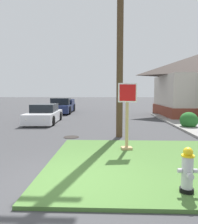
{
  "coord_description": "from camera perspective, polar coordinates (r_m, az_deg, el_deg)",
  "views": [
    {
      "loc": [
        0.81,
        -4.68,
        2.07
      ],
      "look_at": [
        0.54,
        2.86,
        1.36
      ],
      "focal_mm": 34.52,
      "sensor_mm": 36.0,
      "label": 1
    }
  ],
  "objects": [
    {
      "name": "pickup_truck_navy",
      "position": [
        21.6,
        -9.74,
        1.42
      ],
      "size": [
        2.21,
        5.49,
        1.48
      ],
      "color": "#19234C",
      "rests_on": "ground"
    },
    {
      "name": "fire_hydrant",
      "position": [
        4.74,
        22.37,
        -14.27
      ],
      "size": [
        0.38,
        0.34,
        0.91
      ],
      "color": "black",
      "rests_on": "grass_corner_patch"
    },
    {
      "name": "stop_sign",
      "position": [
        7.43,
        7.44,
        -1.73
      ],
      "size": [
        0.65,
        0.32,
        2.28
      ],
      "color": "tan",
      "rests_on": "grass_corner_patch"
    },
    {
      "name": "utility_pole",
      "position": [
        10.34,
        5.64,
        23.16
      ],
      "size": [
        1.46,
        0.29,
        10.12
      ],
      "color": "#4C3823",
      "rests_on": "ground"
    },
    {
      "name": "shrub_by_curb",
      "position": [
        13.19,
        22.7,
        -2.04
      ],
      "size": [
        0.99,
        0.99,
        0.93
      ],
      "primitive_type": "ellipsoid",
      "color": "#266827",
      "rests_on": "ground"
    },
    {
      "name": "manhole_cover",
      "position": [
        9.98,
        -7.36,
        -6.61
      ],
      "size": [
        0.7,
        0.7,
        0.02
      ],
      "primitive_type": "cylinder",
      "color": "black",
      "rests_on": "ground"
    },
    {
      "name": "parked_sedan_white",
      "position": [
        14.99,
        -14.3,
        -0.66
      ],
      "size": [
        2.04,
        4.3,
        1.25
      ],
      "color": "silver",
      "rests_on": "ground"
    },
    {
      "name": "ground_plane",
      "position": [
        5.18,
        -7.51,
        -18.23
      ],
      "size": [
        160.0,
        160.0,
        0.0
      ],
      "primitive_type": "plane",
      "color": "#3D3D3F"
    },
    {
      "name": "grass_corner_patch",
      "position": [
        6.56,
        12.16,
        -12.79
      ],
      "size": [
        5.55,
        5.22,
        0.08
      ],
      "primitive_type": "cube",
      "color": "#477033",
      "rests_on": "ground"
    }
  ]
}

